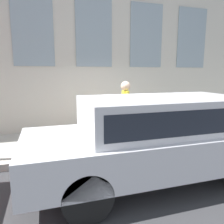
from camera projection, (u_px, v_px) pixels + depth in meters
ground_plane at (118, 158)px, 5.27m from camera, size 80.00×80.00×0.00m
sidewalk at (105, 140)px, 6.41m from camera, size 2.45×60.00×0.16m
building_facade at (93, 20)px, 7.06m from camera, size 0.33×40.00×7.42m
fire_hydrant at (98, 131)px, 5.70m from camera, size 0.37×0.47×0.75m
person at (125, 105)px, 6.12m from camera, size 0.40×0.26×1.64m
parked_truck_silver_near at (160, 133)px, 4.07m from camera, size 1.84×4.80×1.59m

